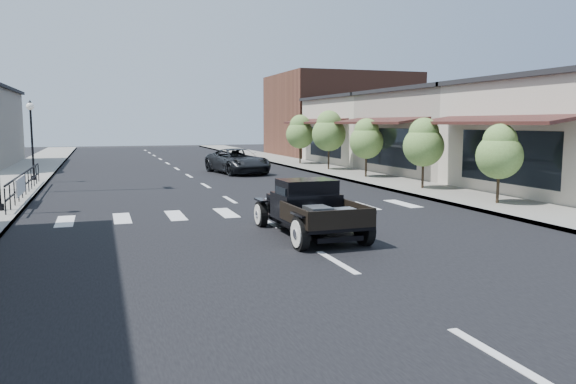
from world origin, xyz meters
name	(u,v)px	position (x,y,z in m)	size (l,w,h in m)	color
ground	(290,236)	(0.00, 0.00, 0.00)	(120.00, 120.00, 0.00)	black
road	(195,180)	(0.00, 15.00, 0.01)	(14.00, 80.00, 0.02)	black
road_markings	(214,191)	(0.00, 10.00, 0.00)	(12.00, 60.00, 0.06)	silver
sidewalk_left	(11,184)	(-8.50, 15.00, 0.07)	(3.00, 80.00, 0.15)	gray
sidewalk_right	(348,174)	(8.50, 15.00, 0.07)	(3.00, 80.00, 0.15)	gray
storefront_mid	(470,134)	(15.00, 13.00, 2.25)	(10.00, 9.00, 4.50)	#A39888
storefront_far	(391,132)	(15.00, 22.00, 2.25)	(10.00, 9.00, 4.50)	beige
far_building_right	(340,116)	(15.50, 32.00, 3.50)	(11.00, 10.00, 7.00)	brown
railing	(25,182)	(-7.30, 10.00, 0.65)	(0.08, 10.00, 1.00)	black
banner	(21,193)	(-7.22, 8.00, 0.45)	(0.04, 2.20, 0.60)	silver
lamp_post_c	(32,140)	(-7.60, 16.00, 2.06)	(0.36, 0.36, 3.81)	black
small_tree_a	(499,165)	(8.30, 2.33, 1.45)	(1.56, 1.56, 2.60)	#5E853C
small_tree_b	(423,154)	(8.30, 7.05, 1.57)	(1.70, 1.70, 2.84)	#5E853C
small_tree_c	(366,149)	(8.30, 12.36, 1.58)	(1.71, 1.71, 2.85)	#5E853C
small_tree_d	(329,141)	(8.30, 17.28, 1.82)	(2.00, 2.00, 3.33)	#5E853C
small_tree_e	(300,140)	(8.30, 22.28, 1.72)	(1.89, 1.89, 3.15)	#5E853C
hotrod_pickup	(309,208)	(0.44, -0.22, 0.74)	(1.99, 4.26, 1.48)	black
second_car	(238,161)	(2.87, 17.71, 0.70)	(2.33, 5.06, 1.41)	black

